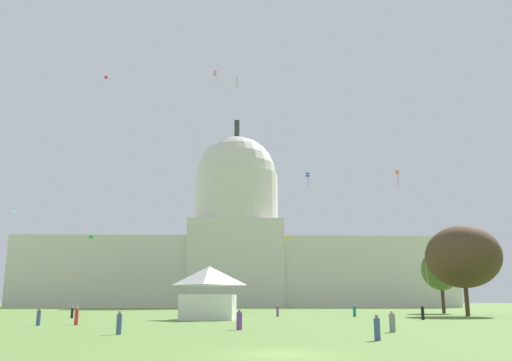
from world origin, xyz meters
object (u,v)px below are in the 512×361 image
Objects in this scene: person_denim_back_right at (119,324)px; kite_lime_high at (237,80)px; person_red_front_left at (77,316)px; person_purple_near_tree_west at (239,321)px; kite_pink_high at (215,75)px; kite_red_high at (106,77)px; kite_white_mid at (159,219)px; kite_yellow_low at (288,237)px; kite_blue_mid at (308,175)px; tree_east_far at (441,270)px; person_black_near_tent at (72,313)px; kite_violet_low at (41,267)px; kite_cyan_low at (17,215)px; event_tent at (209,293)px; person_purple_mid_center at (278,311)px; kite_turquoise_low at (425,259)px; person_teal_edge_east at (354,311)px; tree_east_mid at (463,257)px; kite_green_low at (91,237)px; person_black_aisle_center at (423,313)px; kite_gold_low at (117,250)px; person_denim_deep_crowd at (377,329)px; person_denim_near_tree_east at (39,317)px; capitol_building at (236,250)px; person_grey_mid_right at (392,322)px.

kite_lime_high is at bearing -9.81° from person_denim_back_right.
person_red_front_left is 17.62m from person_purple_near_tree_west.
kite_red_high is at bearing -6.47° from kite_pink_high.
kite_white_mid is 33.41m from kite_yellow_low.
person_purple_near_tree_west is 0.50× the size of kite_blue_mid.
tree_east_far reaches higher than person_black_near_tent.
kite_cyan_low reaches higher than kite_violet_low.
kite_cyan_low is at bearing 137.97° from kite_yellow_low.
person_purple_mid_center is (9.11, 12.29, -2.40)m from event_tent.
event_tent is 34.99m from kite_turquoise_low.
kite_white_mid is at bearing -117.82° from person_teal_edge_east.
tree_east_mid is 70.42m from kite_violet_low.
kite_green_low is 70.27m from kite_turquoise_low.
kite_blue_mid reaches higher than person_purple_mid_center.
kite_green_low is 0.78× the size of kite_violet_low.
tree_east_far is 16.75m from kite_turquoise_low.
kite_green_low is (-32.24, 72.42, 14.90)m from person_purple_near_tree_west.
person_black_aisle_center is at bearing 30.87° from kite_turquoise_low.
kite_turquoise_low is at bearing -40.43° from kite_green_low.
kite_gold_low is 64.06m from kite_pink_high.
kite_lime_high reaches higher than kite_violet_low.
kite_white_mid is at bearing -105.13° from person_purple_mid_center.
kite_turquoise_low is (31.51, 14.33, 5.17)m from event_tent.
tree_east_far is 7.45× the size of person_black_near_tent.
kite_green_low is (-40.20, 83.93, 14.93)m from person_denim_deep_crowd.
person_denim_near_tree_east is (-34.59, -25.78, -0.01)m from person_teal_edge_east.
person_teal_edge_east reaches higher than person_purple_near_tree_west.
kite_lime_high is at bearing -84.31° from kite_turquoise_low.
person_denim_near_tree_east is 1.02× the size of person_purple_near_tree_west.
capitol_building is 35.63× the size of kite_pink_high.
capitol_building is 68.40m from kite_green_low.
tree_east_mid reaches higher than kite_violet_low.
capitol_building is at bearing -148.86° from kite_lime_high.
person_red_front_left is (-11.55, -13.51, -2.37)m from event_tent.
tree_east_far is 69.79m from person_denim_near_tree_east.
kite_blue_mid is at bearing 145.73° from tree_east_far.
person_denim_back_right is 47.67m from kite_cyan_low.
kite_white_mid is (-12.59, 96.63, 21.68)m from person_denim_back_right.
kite_yellow_low is at bearing -75.36° from capitol_building.
person_grey_mid_right is 1.37× the size of kite_violet_low.
kite_turquoise_low is at bearing -48.15° from kite_blue_mid.
person_red_front_left is at bearing -24.35° from person_denim_near_tree_east.
person_denim_deep_crowd is 0.38× the size of kite_pink_high.
person_purple_mid_center is 0.72× the size of kite_white_mid.
person_denim_deep_crowd is (2.57, -46.10, -0.09)m from person_purple_mid_center.
person_red_front_left is 0.44× the size of kite_pink_high.
person_grey_mid_right is 0.96× the size of kite_gold_low.
capitol_building is at bearing 13.38° from kite_yellow_low.
kite_violet_low reaches higher than person_denim_near_tree_east.
tree_east_far is 70.46m from kite_cyan_low.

